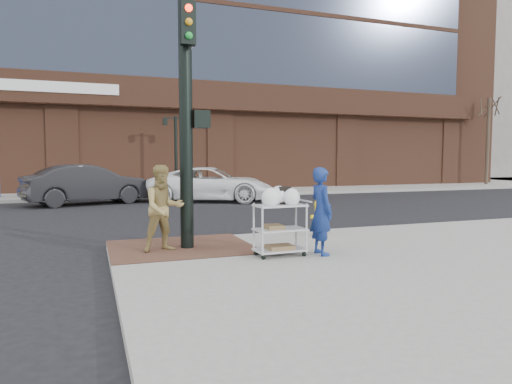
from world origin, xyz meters
name	(u,v)px	position (x,y,z in m)	size (l,w,h in m)	color
ground	(222,262)	(0.00, 0.00, 0.00)	(220.00, 220.00, 0.00)	black
sidewalk_far	(258,179)	(12.50, 32.00, 0.07)	(65.00, 36.00, 0.15)	gray
brick_curb_ramp	(181,247)	(-0.60, 0.90, 0.16)	(2.80, 2.40, 0.01)	brown
bank_building	(178,13)	(5.00, 31.00, 14.15)	(42.00, 26.00, 28.00)	brown
filler_block	(447,102)	(40.00, 38.00, 9.00)	(14.00, 20.00, 18.00)	slate
bare_tree_a	(489,96)	(24.00, 16.50, 6.27)	(1.80, 1.80, 7.20)	#382B21
lamp_post	(176,146)	(2.00, 16.00, 2.62)	(1.32, 0.22, 4.00)	black
traffic_signal_pole	(187,112)	(-0.48, 0.77, 2.83)	(0.61, 0.51, 5.00)	black
woman_blue	(321,211)	(1.70, -0.68, 0.96)	(0.59, 0.39, 1.62)	navy
pedestrian_tan	(164,208)	(-0.98, 0.63, 0.98)	(0.81, 0.63, 1.66)	olive
sedan_dark	(88,184)	(-2.38, 12.37, 0.84)	(1.78, 5.11, 1.68)	black
minivan_white	(212,184)	(2.85, 11.86, 0.77)	(2.57, 5.57, 1.55)	white
utility_cart	(280,225)	(0.94, -0.53, 0.73)	(0.94, 0.55, 1.27)	#B3B4B9
fire_hydrant	(319,217)	(2.65, 1.20, 0.58)	(0.39, 0.28, 0.84)	yellow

